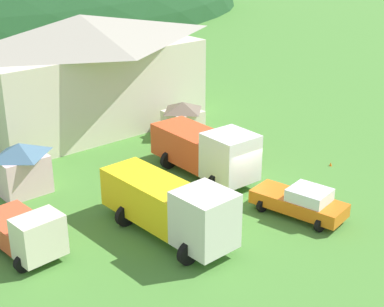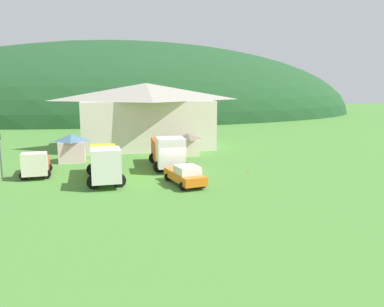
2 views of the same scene
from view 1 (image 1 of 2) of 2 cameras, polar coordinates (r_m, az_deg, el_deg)
The scene contains 9 objects.
ground_plane at distance 32.48m, azimuth 4.97°, elevation -3.76°, with size 200.00×200.00×0.00m, color #477F33.
depot_building at distance 42.49m, azimuth -10.79°, elevation 8.21°, with size 17.20×9.55×8.14m.
play_shed_cream at distance 40.22m, azimuth -0.91°, elevation 3.51°, with size 2.47×2.41×2.51m.
play_shed_pink at distance 33.00m, azimuth -16.67°, elevation -1.33°, with size 2.84×2.37×2.96m.
light_truck_cream at distance 27.12m, azimuth -16.23°, elevation -7.54°, with size 2.73×4.67×2.33m.
flatbed_truck_yellow at distance 27.16m, azimuth -2.11°, elevation -5.23°, with size 3.19×7.83×3.17m.
heavy_rig_white at distance 33.58m, azimuth 1.55°, elevation 0.36°, with size 3.45×7.40×3.23m.
service_pickup_orange at distance 29.90m, azimuth 10.81°, elevation -4.74°, with size 2.88×5.15×1.66m.
traffic_cone_near_pickup at distance 36.68m, azimuth 13.67°, elevation -1.20°, with size 0.36×0.36×0.48m, color orange.
Camera 1 is at (-21.16, -20.17, 14.16)m, focal length 53.39 mm.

